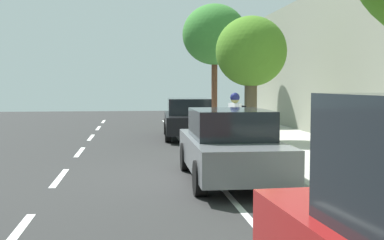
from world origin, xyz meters
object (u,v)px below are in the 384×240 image
at_px(parked_sedan_black_mid, 188,118).
at_px(street_tree_corner, 215,35).
at_px(parked_sedan_grey_second, 230,146).
at_px(street_tree_far_end, 251,53).
at_px(cyclist_with_backpack, 236,117).
at_px(bicycle_at_curb, 225,141).

height_order(parked_sedan_black_mid, street_tree_corner, street_tree_corner).
relative_size(parked_sedan_grey_second, street_tree_far_end, 1.04).
bearing_deg(cyclist_with_backpack, street_tree_far_end, 67.38).
distance_m(parked_sedan_grey_second, street_tree_far_end, 7.09).
bearing_deg(parked_sedan_black_mid, bicycle_at_curb, -81.66).
relative_size(street_tree_far_end, street_tree_corner, 0.72).
bearing_deg(street_tree_far_end, bicycle_at_curb, -121.38).
distance_m(parked_sedan_grey_second, bicycle_at_curb, 4.35).
height_order(parked_sedan_grey_second, bicycle_at_curb, parked_sedan_grey_second).
distance_m(bicycle_at_curb, street_tree_corner, 10.58).
bearing_deg(parked_sedan_grey_second, street_tree_corner, 81.85).
bearing_deg(parked_sedan_grey_second, street_tree_far_end, 72.62).
bearing_deg(cyclist_with_backpack, parked_sedan_black_mid, 100.19).
height_order(bicycle_at_curb, cyclist_with_backpack, cyclist_with_backpack).
relative_size(bicycle_at_curb, street_tree_corner, 0.29).
bearing_deg(street_tree_far_end, street_tree_corner, 90.00).
bearing_deg(cyclist_with_backpack, parked_sedan_grey_second, -103.72).
bearing_deg(parked_sedan_grey_second, bicycle_at_curb, 80.52).
distance_m(cyclist_with_backpack, street_tree_far_end, 3.41).
bearing_deg(bicycle_at_curb, street_tree_far_end, 58.62).
bearing_deg(street_tree_corner, bicycle_at_curb, -97.55).
relative_size(cyclist_with_backpack, street_tree_corner, 0.31).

